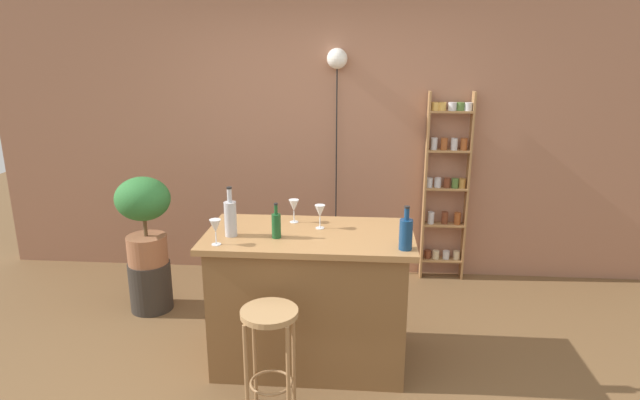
{
  "coord_description": "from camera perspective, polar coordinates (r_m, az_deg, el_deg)",
  "views": [
    {
      "loc": [
        0.34,
        -3.04,
        2.13
      ],
      "look_at": [
        0.05,
        0.55,
        1.1
      ],
      "focal_mm": 30.15,
      "sensor_mm": 36.0,
      "label": 1
    }
  ],
  "objects": [
    {
      "name": "ground",
      "position": [
        3.73,
        -1.53,
        -18.93
      ],
      "size": [
        12.0,
        12.0,
        0.0
      ],
      "primitive_type": "plane",
      "color": "brown"
    },
    {
      "name": "back_wall",
      "position": [
        5.06,
        0.72,
        7.58
      ],
      "size": [
        6.4,
        0.1,
        2.8
      ],
      "primitive_type": "cube",
      "color": "#9E6B51",
      "rests_on": "ground"
    },
    {
      "name": "kitchen_counter",
      "position": [
        3.75,
        -1.09,
        -10.3
      ],
      "size": [
        1.38,
        0.75,
        0.95
      ],
      "color": "brown",
      "rests_on": "ground"
    },
    {
      "name": "bar_stool",
      "position": [
        3.21,
        -5.33,
        -14.42
      ],
      "size": [
        0.33,
        0.33,
        0.7
      ],
      "color": "#997047",
      "rests_on": "ground"
    },
    {
      "name": "spice_shelf",
      "position": [
        5.07,
        13.26,
        1.78
      ],
      "size": [
        0.4,
        0.12,
        1.76
      ],
      "color": "#9E7042",
      "rests_on": "ground"
    },
    {
      "name": "plant_stool",
      "position": [
        4.77,
        -17.53,
        -8.68
      ],
      "size": [
        0.35,
        0.35,
        0.41
      ],
      "primitive_type": "cylinder",
      "color": "#2D2823",
      "rests_on": "ground"
    },
    {
      "name": "potted_plant",
      "position": [
        4.55,
        -18.18,
        -1.37
      ],
      "size": [
        0.44,
        0.4,
        0.73
      ],
      "color": "#935B3D",
      "rests_on": "plant_stool"
    },
    {
      "name": "bottle_vinegar",
      "position": [
        3.46,
        -4.66,
        -2.65
      ],
      "size": [
        0.06,
        0.06,
        0.23
      ],
      "color": "#194C23",
      "rests_on": "kitchen_counter"
    },
    {
      "name": "bottle_sauce_amber",
      "position": [
        3.52,
        -9.48,
        -1.85
      ],
      "size": [
        0.08,
        0.08,
        0.33
      ],
      "color": "#B2B2B7",
      "rests_on": "kitchen_counter"
    },
    {
      "name": "bottle_olive_oil",
      "position": [
        3.29,
        9.1,
        -3.51
      ],
      "size": [
        0.08,
        0.08,
        0.27
      ],
      "color": "navy",
      "rests_on": "kitchen_counter"
    },
    {
      "name": "wine_glass_left",
      "position": [
        3.75,
        -2.79,
        -0.66
      ],
      "size": [
        0.07,
        0.07,
        0.16
      ],
      "color": "silver",
      "rests_on": "kitchen_counter"
    },
    {
      "name": "wine_glass_center",
      "position": [
        3.38,
        -11.04,
        -2.81
      ],
      "size": [
        0.07,
        0.07,
        0.16
      ],
      "color": "silver",
      "rests_on": "kitchen_counter"
    },
    {
      "name": "wine_glass_right",
      "position": [
        3.62,
        -0.01,
        -1.26
      ],
      "size": [
        0.07,
        0.07,
        0.16
      ],
      "color": "silver",
      "rests_on": "kitchen_counter"
    },
    {
      "name": "pendant_globe_light",
      "position": [
        4.89,
        1.83,
        14.23
      ],
      "size": [
        0.18,
        0.18,
        2.13
      ],
      "color": "black",
      "rests_on": "ground"
    }
  ]
}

